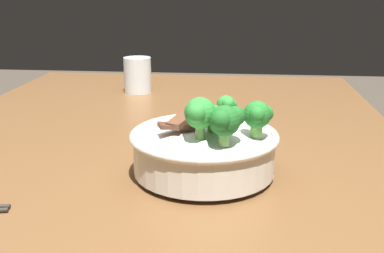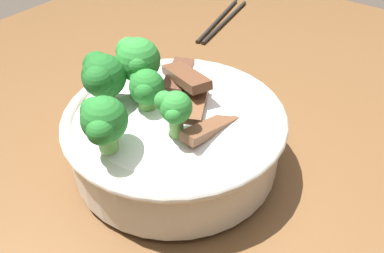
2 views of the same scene
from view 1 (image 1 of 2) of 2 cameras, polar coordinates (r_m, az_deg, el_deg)
The scene contains 3 objects.
dining_table at distance 0.98m, azimuth -4.17°, elevation -6.10°, with size 1.40×1.01×0.80m.
rice_bowl at distance 0.76m, azimuth 1.65°, elevation -2.27°, with size 0.24×0.24×0.14m.
drinking_glass at distance 1.36m, azimuth -6.64°, elevation 5.99°, with size 0.08×0.08×0.10m.
Camera 1 is at (0.88, 0.16, 1.11)m, focal length 43.74 mm.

